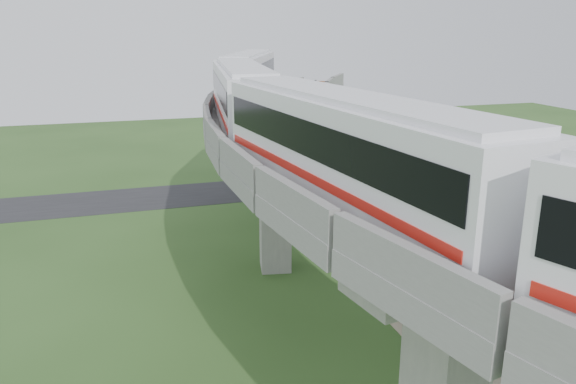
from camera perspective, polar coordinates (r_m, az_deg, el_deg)
The scene contains 12 objects.
ground at distance 30.36m, azimuth 2.50°, elevation -15.57°, with size 160.00×160.00×0.00m, color #2B491D.
dirt_lot at distance 35.61m, azimuth 25.99°, elevation -12.19°, with size 18.00×26.00×0.04m, color gray.
asphalt_road at distance 57.25m, azimuth -7.48°, elevation -0.05°, with size 60.00×8.00×0.03m, color #232326.
viaduct at distance 28.20m, azimuth 10.12°, elevation 1.73°, with size 19.58×73.98×11.40m.
metro_train at distance 25.46m, azimuth 4.18°, elevation 7.86°, with size 11.08×61.34×3.64m.
fence at distance 34.11m, azimuth 18.48°, elevation -11.21°, with size 3.87×38.73×1.50m.
tree_0 at distance 52.76m, azimuth 5.49°, elevation 1.01°, with size 2.66×2.66×3.28m.
tree_1 at distance 47.03m, azimuth 5.50°, elevation -0.82°, with size 1.90×1.90×3.04m.
tree_2 at distance 40.63m, azimuth 7.31°, elevation -4.68°, with size 1.92×1.92×2.38m.
tree_3 at distance 33.64m, azimuth 12.79°, elevation -9.48°, with size 1.81×1.81×2.39m.
tree_4 at distance 29.68m, azimuth 17.16°, elevation -12.67°, with size 3.19×3.19×3.37m.
car_dark at distance 41.49m, azimuth 19.01°, elevation -6.26°, with size 1.91×4.71×1.37m, color black.
Camera 1 is at (-8.71, -24.26, 16.05)m, focal length 35.00 mm.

